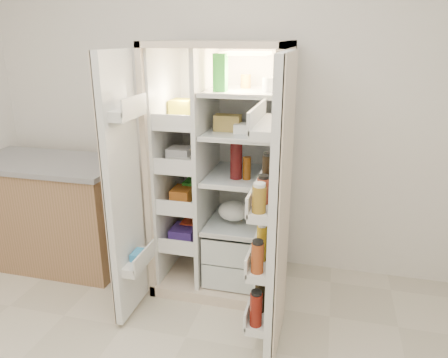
# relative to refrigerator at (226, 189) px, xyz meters

# --- Properties ---
(wall_back) EXTENTS (4.00, 0.02, 2.70)m
(wall_back) POSITION_rel_refrigerator_xyz_m (-0.07, 0.35, 0.61)
(wall_back) COLOR white
(wall_back) RESTS_ON floor
(refrigerator) EXTENTS (0.92, 0.70, 1.80)m
(refrigerator) POSITION_rel_refrigerator_xyz_m (0.00, 0.00, 0.00)
(refrigerator) COLOR beige
(refrigerator) RESTS_ON floor
(freezer_door) EXTENTS (0.15, 0.40, 1.72)m
(freezer_door) POSITION_rel_refrigerator_xyz_m (-0.51, -0.60, 0.15)
(freezer_door) COLOR silver
(freezer_door) RESTS_ON floor
(fridge_door) EXTENTS (0.17, 0.58, 1.72)m
(fridge_door) POSITION_rel_refrigerator_xyz_m (0.47, -0.69, 0.12)
(fridge_door) COLOR silver
(fridge_door) RESTS_ON floor
(kitchen_counter) EXTENTS (1.23, 0.65, 0.89)m
(kitchen_counter) POSITION_rel_refrigerator_xyz_m (-1.45, -0.10, -0.30)
(kitchen_counter) COLOR #986D4C
(kitchen_counter) RESTS_ON floor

